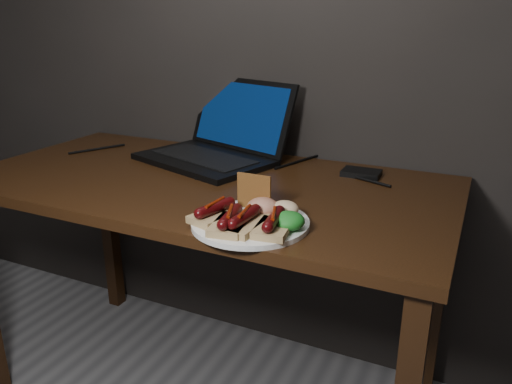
{
  "coord_description": "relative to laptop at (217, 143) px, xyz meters",
  "views": [
    {
      "loc": [
        0.72,
        0.21,
        1.19
      ],
      "look_at": [
        0.27,
        1.17,
        0.82
      ],
      "focal_mm": 35.0,
      "sensor_mm": 36.0,
      "label": 1
    }
  ],
  "objects": [
    {
      "name": "desk",
      "position": [
        0.07,
        -0.21,
        -0.14
      ],
      "size": [
        1.4,
        0.7,
        0.75
      ],
      "color": "#381E0E",
      "rests_on": "ground"
    },
    {
      "name": "laptop",
      "position": [
        0.0,
        0.0,
        0.0
      ],
      "size": [
        0.51,
        0.47,
        0.25
      ],
      "color": "black",
      "rests_on": "desk"
    },
    {
      "name": "hard_drive",
      "position": [
        0.47,
        0.02,
        -0.04
      ],
      "size": [
        0.11,
        0.08,
        0.02
      ],
      "primitive_type": "cube",
      "rotation": [
        0.0,
        0.0,
        0.01
      ],
      "color": "black",
      "rests_on": "desk"
    },
    {
      "name": "desk_cables",
      "position": [
        0.07,
        -0.04,
        -0.05
      ],
      "size": [
        1.06,
        0.4,
        0.01
      ],
      "color": "black",
      "rests_on": "desk"
    },
    {
      "name": "plate",
      "position": [
        0.34,
        -0.45,
        -0.05
      ],
      "size": [
        0.28,
        0.28,
        0.01
      ],
      "primitive_type": "cylinder",
      "rotation": [
        0.0,
        0.0,
        -0.04
      ],
      "color": "white",
      "rests_on": "desk"
    },
    {
      "name": "bread_sausage_left",
      "position": [
        0.27,
        -0.48,
        -0.02
      ],
      "size": [
        0.1,
        0.13,
        0.04
      ],
      "color": "tan",
      "rests_on": "plate"
    },
    {
      "name": "bread_sausage_center",
      "position": [
        0.35,
        -0.5,
        -0.02
      ],
      "size": [
        0.08,
        0.12,
        0.04
      ],
      "color": "tan",
      "rests_on": "plate"
    },
    {
      "name": "bread_sausage_right",
      "position": [
        0.41,
        -0.49,
        -0.02
      ],
      "size": [
        0.08,
        0.12,
        0.04
      ],
      "color": "tan",
      "rests_on": "plate"
    },
    {
      "name": "bread_sausage_extra",
      "position": [
        0.32,
        -0.51,
        -0.02
      ],
      "size": [
        0.09,
        0.12,
        0.04
      ],
      "color": "tan",
      "rests_on": "plate"
    },
    {
      "name": "crispbread",
      "position": [
        0.32,
        -0.39,
        0.0
      ],
      "size": [
        0.08,
        0.01,
        0.08
      ],
      "primitive_type": "cube",
      "color": "brown",
      "rests_on": "plate"
    },
    {
      "name": "salad_greens",
      "position": [
        0.43,
        -0.46,
        -0.02
      ],
      "size": [
        0.07,
        0.07,
        0.04
      ],
      "primitive_type": "ellipsoid",
      "color": "#105117",
      "rests_on": "plate"
    },
    {
      "name": "salsa_mound",
      "position": [
        0.35,
        -0.41,
        -0.02
      ],
      "size": [
        0.07,
        0.07,
        0.04
      ],
      "primitive_type": "ellipsoid",
      "color": "#A41013",
      "rests_on": "plate"
    },
    {
      "name": "coleslaw_mound",
      "position": [
        0.4,
        -0.4,
        -0.02
      ],
      "size": [
        0.06,
        0.06,
        0.04
      ],
      "primitive_type": "ellipsoid",
      "color": "silver",
      "rests_on": "plate"
    }
  ]
}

